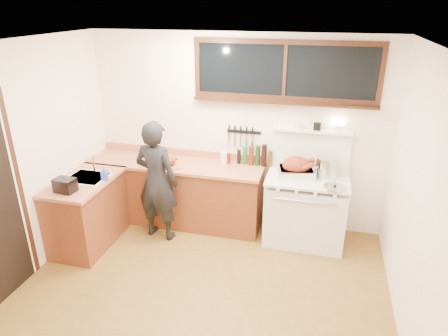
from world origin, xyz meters
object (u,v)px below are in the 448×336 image
(cutting_board, at_px, (169,163))
(roast_turkey, at_px, (297,168))
(man, at_px, (157,181))
(vintage_stove, at_px, (305,207))

(cutting_board, height_order, roast_turkey, roast_turkey)
(cutting_board, bearing_deg, man, -101.26)
(vintage_stove, xyz_separation_m, cutting_board, (-1.82, -0.11, 0.49))
(vintage_stove, xyz_separation_m, man, (-1.88, -0.40, 0.34))
(roast_turkey, bearing_deg, man, -166.67)
(man, bearing_deg, roast_turkey, 13.33)
(man, relative_size, cutting_board, 3.75)
(cutting_board, bearing_deg, roast_turkey, 4.07)
(vintage_stove, distance_m, cutting_board, 1.89)
(vintage_stove, height_order, man, man)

